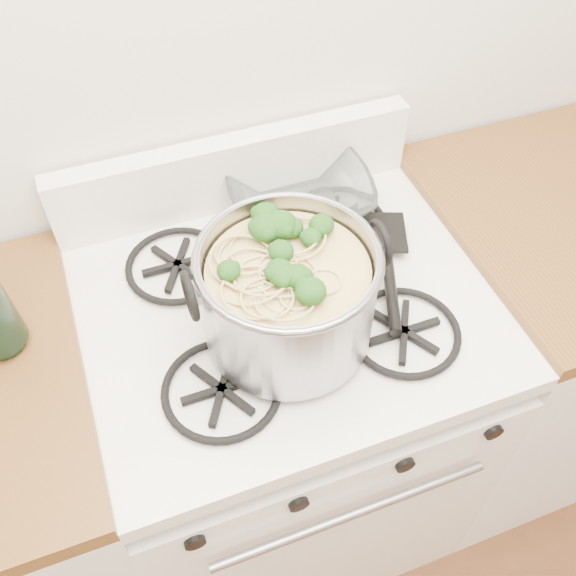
# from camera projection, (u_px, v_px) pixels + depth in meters

# --- Properties ---
(gas_range) EXTENTS (0.76, 0.66, 0.92)m
(gas_range) POSITION_uv_depth(u_px,v_px,m) (287.00, 422.00, 1.56)
(gas_range) COLOR white
(gas_range) RESTS_ON ground
(counter_left) EXTENTS (0.25, 0.65, 0.92)m
(counter_left) POSITION_uv_depth(u_px,v_px,m) (74.00, 487.00, 1.43)
(counter_left) COLOR silver
(counter_left) RESTS_ON ground
(stock_pot) EXTENTS (0.33, 0.30, 0.20)m
(stock_pot) POSITION_uv_depth(u_px,v_px,m) (288.00, 295.00, 1.06)
(stock_pot) COLOR #919299
(stock_pot) RESTS_ON gas_range
(spatula) EXTENTS (0.38, 0.39, 0.02)m
(spatula) POSITION_uv_depth(u_px,v_px,m) (384.00, 230.00, 1.28)
(spatula) COLOR black
(spatula) RESTS_ON gas_range
(glass_bowl) EXTENTS (0.12, 0.12, 0.03)m
(glass_bowl) POSITION_uv_depth(u_px,v_px,m) (299.00, 200.00, 1.33)
(glass_bowl) COLOR white
(glass_bowl) RESTS_ON gas_range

